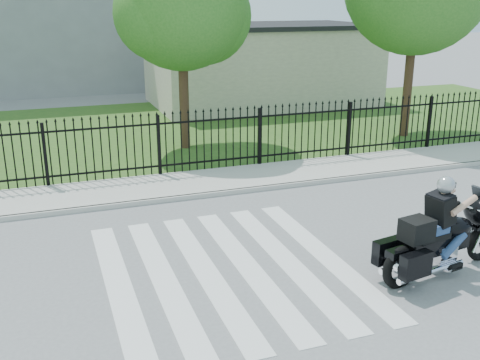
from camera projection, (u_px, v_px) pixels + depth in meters
name	position (u px, v px, depth m)	size (l,w,h in m)	color
ground	(228.00, 270.00, 10.47)	(120.00, 120.00, 0.00)	slate
crosswalk	(228.00, 270.00, 10.47)	(5.00, 5.50, 0.01)	silver
sidewalk	(168.00, 186.00, 14.93)	(40.00, 2.00, 0.12)	#ADAAA3
curb	(177.00, 198.00, 14.03)	(40.00, 0.12, 0.12)	#ADAAA3
grass_strip	(127.00, 132.00, 21.21)	(40.00, 12.00, 0.02)	#27501B
iron_fence	(159.00, 147.00, 15.56)	(26.00, 0.04, 1.80)	black
tree_mid	(181.00, 4.00, 17.57)	(4.20, 4.20, 6.78)	#382316
building_low	(261.00, 67.00, 26.50)	(10.00, 6.00, 3.50)	beige
building_low_roof	(261.00, 26.00, 25.92)	(10.20, 6.20, 0.20)	black
motorcycle_rider	(442.00, 234.00, 10.11)	(2.89, 1.27, 1.92)	black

